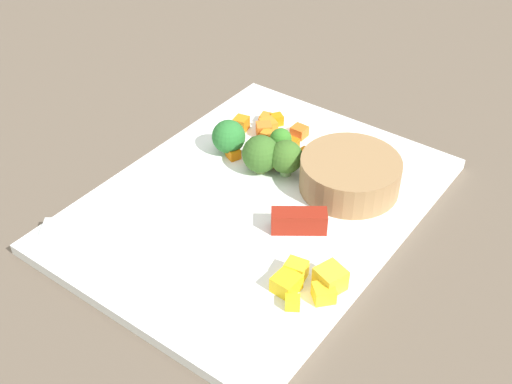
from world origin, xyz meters
TOP-DOWN VIEW (x-y plane):
  - ground_plane at (0.00, 0.00)m, footprint 4.00×4.00m
  - cutting_board at (0.00, 0.00)m, footprint 0.41×0.31m
  - prep_bowl at (0.08, -0.07)m, footprint 0.11×0.11m
  - chef_knife at (-0.05, -0.02)m, footprint 0.19×0.25m
  - carrot_dice_0 at (0.10, 0.10)m, footprint 0.02×0.02m
  - carrot_dice_1 at (0.13, 0.03)m, footprint 0.02×0.02m
  - carrot_dice_2 at (0.07, 0.02)m, footprint 0.02×0.02m
  - carrot_dice_3 at (0.14, 0.07)m, footprint 0.02×0.02m
  - carrot_dice_4 at (0.05, 0.07)m, footprint 0.02×0.02m
  - carrot_dice_5 at (0.10, 0.05)m, footprint 0.02×0.02m
  - carrot_dice_6 at (0.06, 0.04)m, footprint 0.03×0.02m
  - carrot_dice_7 at (0.11, 0.07)m, footprint 0.02×0.02m
  - carrot_dice_8 at (0.13, 0.08)m, footprint 0.02×0.02m
  - carrot_dice_9 at (0.08, 0.01)m, footprint 0.02×0.02m
  - carrot_dice_10 at (0.09, -0.00)m, footprint 0.02×0.01m
  - carrot_dice_11 at (0.08, 0.05)m, footprint 0.01×0.02m
  - carrot_dice_12 at (0.11, 0.02)m, footprint 0.01×0.02m
  - carrot_dice_13 at (0.12, 0.07)m, footprint 0.03×0.03m
  - pepper_dice_0 at (-0.08, -0.13)m, footprint 0.03×0.03m
  - pepper_dice_1 at (-0.09, -0.10)m, footprint 0.02×0.02m
  - pepper_dice_2 at (-0.10, -0.12)m, footprint 0.02×0.02m
  - pepper_dice_3 at (-0.06, -0.13)m, footprint 0.03×0.03m
  - pepper_dice_4 at (-0.07, -0.10)m, footprint 0.02×0.02m
  - broccoli_floret_0 at (0.05, 0.08)m, footprint 0.04×0.04m
  - broccoli_floret_1 at (0.06, -0.00)m, footprint 0.04×0.04m
  - broccoli_floret_2 at (0.09, 0.03)m, footprint 0.03×0.03m
  - broccoli_floret_3 at (0.05, 0.03)m, footprint 0.04×0.04m

SIDE VIEW (x-z plane):
  - ground_plane at x=0.00m, z-range 0.00..0.00m
  - cutting_board at x=0.00m, z-range 0.00..0.01m
  - carrot_dice_9 at x=0.08m, z-range 0.01..0.02m
  - carrot_dice_12 at x=0.11m, z-range 0.01..0.02m
  - carrot_dice_11 at x=0.08m, z-range 0.01..0.02m
  - carrot_dice_10 at x=0.09m, z-range 0.01..0.02m
  - carrot_dice_8 at x=0.13m, z-range 0.01..0.02m
  - pepper_dice_2 at x=-0.10m, z-range 0.01..0.02m
  - carrot_dice_4 at x=0.05m, z-range 0.01..0.02m
  - carrot_dice_1 at x=0.13m, z-range 0.01..0.03m
  - carrot_dice_13 at x=0.12m, z-range 0.01..0.03m
  - carrot_dice_3 at x=0.14m, z-range 0.01..0.03m
  - carrot_dice_5 at x=0.10m, z-range 0.01..0.03m
  - carrot_dice_6 at x=0.06m, z-range 0.01..0.03m
  - carrot_dice_2 at x=0.07m, z-range 0.01..0.03m
  - pepper_dice_0 at x=-0.08m, z-range 0.01..0.03m
  - carrot_dice_7 at x=0.11m, z-range 0.01..0.03m
  - pepper_dice_1 at x=-0.09m, z-range 0.01..0.03m
  - carrot_dice_0 at x=0.10m, z-range 0.01..0.03m
  - chef_knife at x=-0.05m, z-range 0.01..0.03m
  - pepper_dice_4 at x=-0.07m, z-range 0.01..0.03m
  - pepper_dice_3 at x=-0.06m, z-range 0.01..0.03m
  - prep_bowl at x=0.08m, z-range 0.01..0.05m
  - broccoli_floret_2 at x=0.09m, z-range 0.01..0.05m
  - broccoli_floret_0 at x=0.05m, z-range 0.01..0.05m
  - broccoli_floret_3 at x=0.05m, z-range 0.01..0.06m
  - broccoli_floret_1 at x=0.06m, z-range 0.01..0.06m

